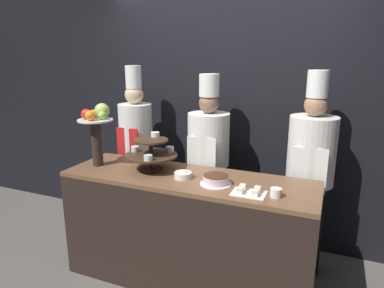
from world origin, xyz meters
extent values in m
cube|color=black|center=(0.00, 1.27, 1.40)|extent=(10.00, 0.06, 2.80)
cube|color=black|center=(0.00, 0.32, 0.46)|extent=(2.08, 0.64, 0.92)
cube|color=brown|center=(0.00, 0.32, 0.94)|extent=(2.08, 0.64, 0.03)
cylinder|color=#3D2819|center=(-0.35, 0.35, 0.97)|extent=(0.20, 0.20, 0.02)
cylinder|color=#3D2819|center=(-0.35, 0.35, 1.09)|extent=(0.04, 0.04, 0.27)
cylinder|color=#3D2819|center=(-0.35, 0.35, 1.09)|extent=(0.45, 0.45, 0.02)
cylinder|color=#3D2819|center=(-0.35, 0.35, 1.22)|extent=(0.29, 0.29, 0.02)
cylinder|color=silver|center=(-0.24, 0.49, 1.12)|extent=(0.07, 0.07, 0.04)
cylinder|color=beige|center=(-0.24, 0.49, 1.11)|extent=(0.06, 0.06, 0.03)
cylinder|color=silver|center=(-0.52, 0.38, 1.12)|extent=(0.07, 0.07, 0.04)
cylinder|color=green|center=(-0.52, 0.38, 1.11)|extent=(0.06, 0.06, 0.03)
cylinder|color=silver|center=(-0.29, 0.19, 1.12)|extent=(0.07, 0.07, 0.04)
cylinder|color=gold|center=(-0.29, 0.19, 1.11)|extent=(0.06, 0.06, 0.03)
cylinder|color=white|center=(-0.36, 0.45, 1.25)|extent=(0.07, 0.07, 0.04)
cylinder|color=#2D231E|center=(-0.86, 0.28, 1.16)|extent=(0.09, 0.09, 0.41)
cylinder|color=white|center=(-0.86, 0.28, 1.37)|extent=(0.30, 0.30, 0.01)
sphere|color=#84B742|center=(-0.78, 0.29, 1.41)|extent=(0.07, 0.07, 0.07)
sphere|color=#ADC160|center=(-0.83, 0.35, 1.44)|extent=(0.13, 0.13, 0.13)
sphere|color=orange|center=(-0.91, 0.33, 1.41)|extent=(0.07, 0.07, 0.07)
sphere|color=red|center=(-0.93, 0.26, 1.42)|extent=(0.09, 0.09, 0.09)
sphere|color=orange|center=(-0.84, 0.21, 1.42)|extent=(0.09, 0.09, 0.09)
cylinder|color=white|center=(0.27, 0.24, 0.96)|extent=(0.24, 0.24, 0.01)
cylinder|color=silver|center=(0.27, 0.24, 1.00)|extent=(0.19, 0.19, 0.06)
cylinder|color=#472819|center=(0.27, 0.24, 1.03)|extent=(0.19, 0.19, 0.01)
cylinder|color=white|center=(0.73, 0.18, 0.99)|extent=(0.08, 0.08, 0.06)
cube|color=white|center=(0.55, 0.16, 0.96)|extent=(0.24, 0.18, 0.01)
cube|color=silver|center=(0.49, 0.13, 0.99)|extent=(0.04, 0.04, 0.04)
cube|color=silver|center=(0.60, 0.13, 0.99)|extent=(0.04, 0.04, 0.04)
cube|color=silver|center=(0.49, 0.20, 0.99)|extent=(0.04, 0.04, 0.04)
cube|color=silver|center=(0.60, 0.20, 0.99)|extent=(0.04, 0.04, 0.04)
cylinder|color=white|center=(-0.02, 0.28, 0.98)|extent=(0.14, 0.14, 0.05)
cylinder|color=#BCBCC1|center=(0.02, 0.28, 1.05)|extent=(0.05, 0.01, 0.11)
cube|color=black|center=(-0.83, 0.89, 0.43)|extent=(0.26, 0.14, 0.85)
cylinder|color=white|center=(-0.83, 0.89, 1.14)|extent=(0.34, 0.34, 0.58)
cube|color=red|center=(-0.83, 0.73, 1.03)|extent=(0.24, 0.01, 0.37)
sphere|color=#DBB28E|center=(-0.83, 0.89, 1.53)|extent=(0.19, 0.19, 0.19)
cylinder|color=white|center=(-0.83, 0.89, 1.70)|extent=(0.16, 0.16, 0.23)
cube|color=black|center=(-0.03, 0.89, 0.44)|extent=(0.30, 0.16, 0.89)
cylinder|color=white|center=(-0.03, 0.89, 1.14)|extent=(0.40, 0.40, 0.50)
cube|color=white|center=(-0.03, 0.70, 1.04)|extent=(0.28, 0.01, 0.32)
sphere|color=#846047|center=(-0.03, 0.89, 1.48)|extent=(0.19, 0.19, 0.19)
cylinder|color=white|center=(-0.03, 0.89, 1.65)|extent=(0.19, 0.19, 0.21)
cube|color=black|center=(0.91, 0.89, 0.42)|extent=(0.30, 0.16, 0.83)
cylinder|color=silver|center=(0.91, 0.89, 1.13)|extent=(0.40, 0.40, 0.59)
cube|color=white|center=(0.91, 0.70, 1.01)|extent=(0.28, 0.01, 0.38)
sphere|color=#A37556|center=(0.91, 0.89, 1.52)|extent=(0.19, 0.19, 0.19)
cylinder|color=white|center=(0.91, 0.89, 1.69)|extent=(0.17, 0.17, 0.22)
camera|label=1|loc=(1.05, -2.09, 1.92)|focal=32.00mm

